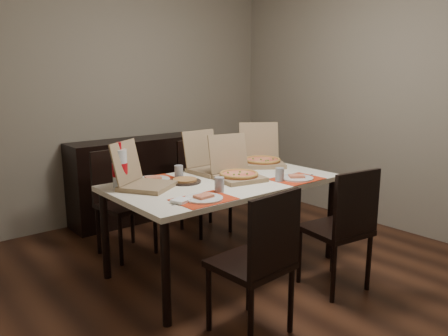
{
  "coord_description": "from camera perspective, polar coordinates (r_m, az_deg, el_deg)",
  "views": [
    {
      "loc": [
        -2.27,
        -2.45,
        1.57
      ],
      "look_at": [
        -0.09,
        0.18,
        0.85
      ],
      "focal_mm": 35.0,
      "sensor_mm": 36.0,
      "label": 1
    }
  ],
  "objects": [
    {
      "name": "pizza_box_left",
      "position": [
        3.31,
        -10.6,
        -1.58
      ],
      "size": [
        0.49,
        0.51,
        0.35
      ],
      "color": "#896F4F",
      "rests_on": "dining_table"
    },
    {
      "name": "dining_table",
      "position": [
        3.53,
        0.0,
        -2.65
      ],
      "size": [
        1.8,
        1.0,
        0.75
      ],
      "color": "white",
      "rests_on": "ground"
    },
    {
      "name": "setting_far_right",
      "position": [
        4.01,
        1.31,
        0.42
      ],
      "size": [
        0.5,
        0.3,
        0.11
      ],
      "color": "red",
      "rests_on": "dining_table"
    },
    {
      "name": "dip_bowl",
      "position": [
        3.65,
        -0.5,
        -0.83
      ],
      "size": [
        0.14,
        0.14,
        0.03
      ],
      "primitive_type": "imported",
      "rotation": [
        0.0,
        0.0,
        0.05
      ],
      "color": "white",
      "rests_on": "dining_table"
    },
    {
      "name": "pizza_box_right",
      "position": [
        4.12,
        4.94,
        1.23
      ],
      "size": [
        0.55,
        0.56,
        0.38
      ],
      "color": "#896F4F",
      "rests_on": "dining_table"
    },
    {
      "name": "sideboard",
      "position": [
        4.93,
        -11.16,
        -1.44
      ],
      "size": [
        1.5,
        0.4,
        0.9
      ],
      "primitive_type": "cube",
      "color": "black",
      "rests_on": "ground"
    },
    {
      "name": "chair_near_left",
      "position": [
        2.65,
        4.62,
        -11.68
      ],
      "size": [
        0.44,
        0.44,
        0.93
      ],
      "color": "black",
      "rests_on": "ground"
    },
    {
      "name": "setting_far_left",
      "position": [
        3.54,
        -8.71,
        -1.29
      ],
      "size": [
        0.47,
        0.3,
        0.11
      ],
      "color": "red",
      "rests_on": "dining_table"
    },
    {
      "name": "room_walls",
      "position": [
        3.67,
        -1.51,
        14.47
      ],
      "size": [
        3.84,
        4.02,
        2.62
      ],
      "color": "gray",
      "rests_on": "ground"
    },
    {
      "name": "napkin_loose",
      "position": [
        3.52,
        1.13,
        -1.43
      ],
      "size": [
        0.13,
        0.14,
        0.02
      ],
      "primitive_type": "cube",
      "rotation": [
        0.0,
        0.0,
        1.37
      ],
      "color": "white",
      "rests_on": "dining_table"
    },
    {
      "name": "chair_far_right",
      "position": [
        4.49,
        -2.95,
        -1.74
      ],
      "size": [
        0.44,
        0.44,
        0.93
      ],
      "color": "black",
      "rests_on": "ground"
    },
    {
      "name": "soda_bottle",
      "position": [
        3.34,
        -13.44,
        -0.07
      ],
      "size": [
        0.12,
        0.12,
        0.34
      ],
      "color": "silver",
      "rests_on": "dining_table"
    },
    {
      "name": "setting_near_left",
      "position": [
        3.0,
        -2.45,
        -3.56
      ],
      "size": [
        0.49,
        0.3,
        0.11
      ],
      "color": "red",
      "rests_on": "dining_table"
    },
    {
      "name": "ground",
      "position": [
        3.7,
        2.92,
        -13.43
      ],
      "size": [
        3.8,
        4.0,
        0.02
      ],
      "primitive_type": "cube",
      "color": "#422314",
      "rests_on": "ground"
    },
    {
      "name": "chair_near_right",
      "position": [
        3.32,
        15.25,
        -7.16
      ],
      "size": [
        0.48,
        0.48,
        0.93
      ],
      "color": "black",
      "rests_on": "ground"
    },
    {
      "name": "pizza_box_center",
      "position": [
        3.53,
        1.69,
        -0.6
      ],
      "size": [
        0.41,
        0.44,
        0.35
      ],
      "color": "#896F4F",
      "rests_on": "dining_table"
    },
    {
      "name": "faina_plate",
      "position": [
        3.45,
        -5.13,
        -1.69
      ],
      "size": [
        0.26,
        0.26,
        0.03
      ],
      "color": "black",
      "rests_on": "dining_table"
    },
    {
      "name": "pizza_box_extra",
      "position": [
        3.8,
        -1.87,
        0.37
      ],
      "size": [
        0.36,
        0.4,
        0.35
      ],
      "color": "#896F4F",
      "rests_on": "dining_table"
    },
    {
      "name": "setting_near_right",
      "position": [
        3.57,
        8.92,
        -1.19
      ],
      "size": [
        0.43,
        0.3,
        0.11
      ],
      "color": "red",
      "rests_on": "dining_table"
    },
    {
      "name": "chair_far_left",
      "position": [
        4.01,
        -13.34,
        -3.73
      ],
      "size": [
        0.46,
        0.46,
        0.93
      ],
      "color": "black",
      "rests_on": "ground"
    }
  ]
}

